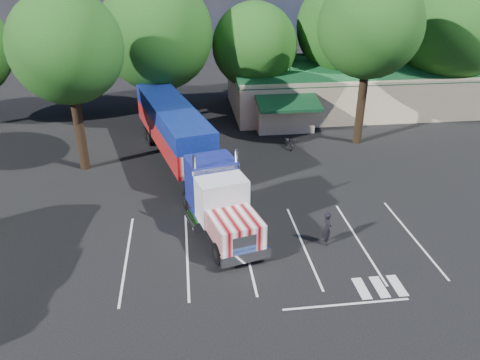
{
  "coord_description": "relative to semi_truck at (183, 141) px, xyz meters",
  "views": [
    {
      "loc": [
        -2.96,
        -27.05,
        14.66
      ],
      "look_at": [
        0.24,
        -1.53,
        2.0
      ],
      "focal_mm": 35.0,
      "sensor_mm": 36.0,
      "label": 1
    }
  ],
  "objects": [
    {
      "name": "event_hall",
      "position": [
        16.89,
        13.87,
        -0.41
      ],
      "size": [
        24.2,
        14.12,
        5.55
      ],
      "color": "beige",
      "rests_on": "ground"
    },
    {
      "name": "woman",
      "position": [
        7.65,
        -9.94,
        -1.65
      ],
      "size": [
        0.47,
        0.71,
        1.94
      ],
      "primitive_type": "imported",
      "rotation": [
        0.0,
        0.0,
        1.57
      ],
      "color": "black",
      "rests_on": "ground"
    },
    {
      "name": "bicycle",
      "position": [
        8.65,
        4.06,
        -2.14
      ],
      "size": [
        0.84,
        1.87,
        0.95
      ],
      "primitive_type": "imported",
      "rotation": [
        0.0,
        0.0,
        0.12
      ],
      "color": "black",
      "rests_on": "ground"
    },
    {
      "name": "tree_row_b",
      "position": [
        -9.85,
        13.86,
        4.51
      ],
      "size": [
        8.4,
        8.4,
        11.35
      ],
      "color": "black",
      "rests_on": "ground"
    },
    {
      "name": "tree_near_left",
      "position": [
        -7.35,
        2.06,
        6.19
      ],
      "size": [
        7.6,
        7.6,
        12.65
      ],
      "color": "black",
      "rests_on": "ground"
    },
    {
      "name": "tree_row_f",
      "position": [
        26.15,
        12.86,
        5.17
      ],
      "size": [
        10.4,
        10.4,
        13.0
      ],
      "color": "black",
      "rests_on": "ground"
    },
    {
      "name": "tree_near_right",
      "position": [
        14.65,
        4.56,
        6.84
      ],
      "size": [
        8.0,
        8.0,
        13.5
      ],
      "color": "black",
      "rests_on": "ground"
    },
    {
      "name": "tree_row_d",
      "position": [
        7.15,
        13.56,
        3.96
      ],
      "size": [
        8.0,
        8.0,
        10.6
      ],
      "color": "black",
      "rests_on": "ground"
    },
    {
      "name": "ground",
      "position": [
        3.15,
        -3.94,
        -2.62
      ],
      "size": [
        120.0,
        120.0,
        0.0
      ],
      "primitive_type": "plane",
      "color": "black",
      "rests_on": "ground"
    },
    {
      "name": "semi_truck",
      "position": [
        0.0,
        0.0,
        0.0
      ],
      "size": [
        7.97,
        22.1,
        4.63
      ],
      "rotation": [
        0.0,
        0.0,
        0.24
      ],
      "color": "black",
      "rests_on": "ground"
    },
    {
      "name": "tree_row_c",
      "position": [
        -1.85,
        12.26,
        5.42
      ],
      "size": [
        10.0,
        10.0,
        13.05
      ],
      "color": "black",
      "rests_on": "ground"
    },
    {
      "name": "silver_sedan",
      "position": [
        9.93,
        8.28,
        -1.98
      ],
      "size": [
        4.08,
        2.13,
        1.28
      ],
      "primitive_type": "imported",
      "rotation": [
        0.0,
        0.0,
        1.36
      ],
      "color": "#98999F",
      "rests_on": "ground"
    },
    {
      "name": "tree_row_e",
      "position": [
        16.15,
        14.06,
        5.47
      ],
      "size": [
        9.6,
        9.6,
        12.9
      ],
      "color": "black",
      "rests_on": "ground"
    }
  ]
}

